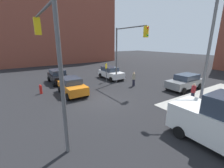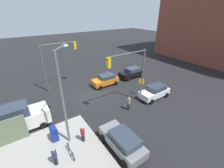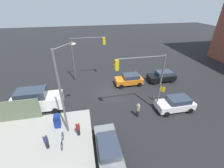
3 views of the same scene
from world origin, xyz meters
TOP-DOWN VIEW (x-y plane):
  - ground_plane at (0.00, 0.00)m, footprint 120.00×120.00m
  - traffic_signal_nw_corner at (-2.59, 4.50)m, footprint 5.06×0.36m
  - traffic_signal_se_corner at (2.65, -4.50)m, footprint 4.90×0.36m
  - street_lamp_corner at (4.99, 5.49)m, footprint 1.72×2.27m
  - warning_sign_two_way at (-5.40, 3.59)m, footprint 0.48×0.48m
  - mailbox_blue at (6.20, 5.00)m, footprint 0.56×0.64m
  - fire_hydrant at (-5.00, -4.20)m, footprint 0.26×0.26m
  - hatchback_orange at (-3.20, -1.64)m, footprint 3.94×2.02m
  - coupe_white at (-6.55, 4.99)m, footprint 4.15×2.02m
  - sedan_black at (-8.37, -1.65)m, footprint 4.08×2.02m
  - coupe_gray at (1.88, 9.04)m, footprint 2.02×4.36m
  - van_white_delivery at (8.65, 1.80)m, footprint 5.40×2.32m
  - pedestrian_crossing at (6.80, 7.40)m, footprint 0.36×0.36m
  - pedestrian_waiting at (-2.00, 5.20)m, footprint 0.36×0.36m
  - pedestrian_walking_north at (4.20, 6.50)m, footprint 0.36×0.36m
  - bicycle_leaning_on_fence at (5.60, 7.20)m, footprint 0.05×1.75m

SIDE VIEW (x-z plane):
  - ground_plane at x=0.00m, z-range 0.00..0.00m
  - bicycle_leaning_on_fence at x=5.60m, z-range -0.14..0.83m
  - fire_hydrant at x=-5.00m, z-range 0.02..0.96m
  - mailbox_blue at x=6.20m, z-range 0.05..1.48m
  - pedestrian_walking_north at x=4.20m, z-range 0.02..1.57m
  - pedestrian_crossing at x=6.80m, z-range 0.02..1.58m
  - hatchback_orange at x=-3.20m, z-range 0.03..1.65m
  - sedan_black at x=-8.37m, z-range 0.03..1.65m
  - coupe_white at x=-6.55m, z-range 0.03..1.65m
  - coupe_gray at x=1.88m, z-range 0.03..1.65m
  - pedestrian_waiting at x=-2.00m, z-range 0.03..1.72m
  - van_white_delivery at x=8.65m, z-range -0.03..2.59m
  - warning_sign_two_way at x=-5.40m, z-range 0.44..2.84m
  - traffic_signal_se_corner at x=2.65m, z-range 1.35..7.85m
  - traffic_signal_nw_corner at x=-2.59m, z-range 1.35..7.85m
  - street_lamp_corner at x=4.99m, z-range 0.70..8.70m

